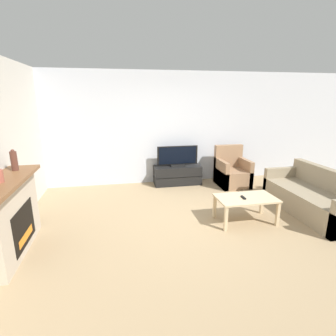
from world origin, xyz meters
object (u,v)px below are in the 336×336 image
remote (243,197)px  armchair (232,173)px  mantel_vase_right (14,160)px  tv (178,157)px  coffee_table (246,201)px  tv_stand (177,175)px  fireplace (8,217)px  couch (314,199)px

remote → armchair: bearing=74.1°
mantel_vase_right → tv: 3.57m
coffee_table → remote: 0.09m
tv → tv_stand: bearing=90.0°
tv → armchair: bearing=-14.1°
armchair → remote: (-0.67, -1.91, 0.15)m
armchair → fireplace: bearing=-152.8°
mantel_vase_right → tv_stand: 3.66m
fireplace → couch: fireplace is taller
mantel_vase_right → couch: mantel_vase_right is taller
tv_stand → armchair: 1.33m
remote → couch: couch is taller
armchair → coffee_table: size_ratio=0.95×
mantel_vase_right → couch: (4.99, -0.11, -0.93)m
tv → coffee_table: tv is taller
fireplace → remote: fireplace is taller
armchair → couch: 1.98m
mantel_vase_right → tv: mantel_vase_right is taller
couch → fireplace: bearing=-176.0°
mantel_vase_right → armchair: bearing=22.1°
coffee_table → tv_stand: bearing=107.1°
tv → coffee_table: size_ratio=1.00×
fireplace → mantel_vase_right: (0.02, 0.46, 0.67)m
coffee_table → fireplace: bearing=-175.8°
fireplace → mantel_vase_right: bearing=87.9°
fireplace → tv_stand: 3.84m
mantel_vase_right → remote: (3.51, -0.21, -0.75)m
tv_stand → tv: 0.46m
armchair → remote: armchair is taller
tv_stand → remote: bearing=-74.5°
tv_stand → tv: (0.00, -0.00, 0.46)m
mantel_vase_right → tv_stand: size_ratio=0.27×
coffee_table → remote: size_ratio=6.57×
fireplace → coffee_table: fireplace is taller
fireplace → armchair: size_ratio=1.61×
armchair → remote: 2.03m
tv_stand → mantel_vase_right: bearing=-145.0°
tv_stand → armchair: bearing=-14.2°
remote → couch: size_ratio=0.08×
couch → tv_stand: bearing=134.6°
tv_stand → armchair: armchair is taller
coffee_table → couch: size_ratio=0.52×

